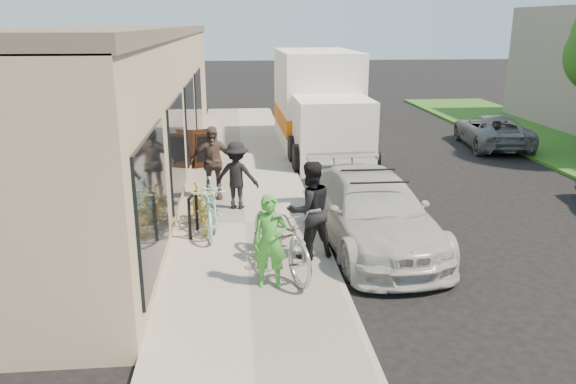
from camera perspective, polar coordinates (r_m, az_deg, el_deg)
name	(u,v)px	position (r m, az deg, el deg)	size (l,w,h in m)	color
ground	(366,286)	(9.83, 7.94, -9.48)	(120.00, 120.00, 0.00)	black
sidewalk	(245,226)	(12.32, -4.35, -3.42)	(3.00, 34.00, 0.15)	#9F998F
curb	(316,224)	(12.43, 2.82, -3.24)	(0.12, 34.00, 0.13)	gray
storefront	(127,103)	(16.98, -16.00, 8.73)	(3.60, 20.00, 4.22)	tan
bike_rack	(193,210)	(11.56, -9.63, -1.85)	(0.16, 0.61, 0.87)	black
sandwich_board	(204,149)	(17.00, -8.56, 4.35)	(0.87, 0.88, 1.09)	black
sedan_white	(371,211)	(11.37, 8.46, -1.91)	(2.36, 5.05, 1.47)	#BBBBB7
sedan_silver	(359,193)	(12.85, 7.22, -0.13)	(1.44, 3.57, 1.22)	#ACABB1
moving_truck	(319,107)	(19.83, 3.15, 8.63)	(2.68, 6.94, 3.39)	white
far_car_gray	(492,131)	(21.62, 20.01, 5.86)	(1.95, 4.23, 1.17)	slate
tandem_bike	(281,235)	(9.79, -0.67, -4.38)	(0.84, 2.42, 1.27)	#B4B4B6
woman_rider	(270,242)	(9.12, -1.83, -5.06)	(0.57, 0.37, 1.56)	green
man_standing	(310,210)	(10.22, 2.22, -1.83)	(0.89, 0.69, 1.82)	black
cruiser_bike_a	(212,203)	(12.08, -7.74, -1.08)	(0.47, 1.65, 0.99)	#91D8CB
cruiser_bike_b	(209,208)	(11.68, -8.04, -1.60)	(0.69, 1.97, 1.03)	#91D8CB
cruiser_bike_c	(200,207)	(11.94, -8.95, -1.52)	(0.43, 1.54, 0.92)	gold
bystander_a	(237,175)	(13.04, -5.23, 1.70)	(1.02, 0.59, 1.58)	black
bystander_b	(212,163)	(13.82, -7.70, 2.99)	(1.06, 0.44, 1.81)	brown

